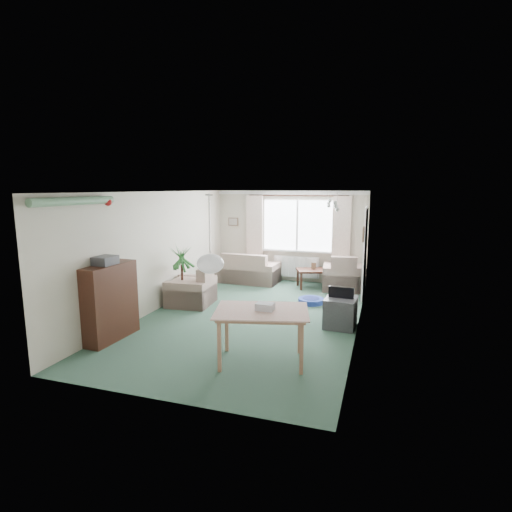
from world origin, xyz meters
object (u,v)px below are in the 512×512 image
(houseplant, at_px, (182,276))
(pet_bed, at_px, (311,301))
(sofa, at_px, (248,267))
(armchair_corner, at_px, (343,272))
(coffee_table, at_px, (318,278))
(dining_table, at_px, (262,337))
(armchair_left, at_px, (191,286))
(bookshelf, at_px, (110,302))
(tv_cube, at_px, (340,312))

(houseplant, xyz_separation_m, pet_bed, (2.59, 0.96, -0.58))
(sofa, bearing_deg, armchair_corner, -178.15)
(armchair_corner, bearing_deg, coffee_table, -5.04)
(coffee_table, bearing_deg, sofa, 178.90)
(dining_table, bearing_deg, houseplant, 137.95)
(pet_bed, bearing_deg, armchair_left, -160.63)
(sofa, bearing_deg, dining_table, 113.50)
(armchair_corner, bearing_deg, sofa, -6.57)
(bookshelf, distance_m, pet_bed, 4.17)
(bookshelf, relative_size, pet_bed, 2.27)
(bookshelf, bearing_deg, sofa, 81.89)
(sofa, height_order, coffee_table, sofa)
(bookshelf, relative_size, tv_cube, 2.14)
(armchair_corner, height_order, coffee_table, armchair_corner)
(armchair_corner, distance_m, dining_table, 4.65)
(houseplant, distance_m, pet_bed, 2.82)
(coffee_table, bearing_deg, dining_table, -90.86)
(bookshelf, distance_m, dining_table, 2.64)
(sofa, height_order, tv_cube, sofa)
(sofa, height_order, houseplant, houseplant)
(armchair_left, distance_m, coffee_table, 3.29)
(armchair_corner, xyz_separation_m, armchair_left, (-2.98, -2.31, -0.03))
(sofa, relative_size, pet_bed, 2.87)
(coffee_table, relative_size, bookshelf, 0.82)
(armchair_left, xyz_separation_m, pet_bed, (2.44, 0.86, -0.35))
(sofa, distance_m, bookshelf, 4.62)
(sofa, distance_m, tv_cube, 3.88)
(armchair_left, xyz_separation_m, houseplant, (-0.15, -0.10, 0.23))
(sofa, bearing_deg, tv_cube, 136.50)
(sofa, xyz_separation_m, bookshelf, (-0.84, -4.53, 0.23))
(houseplant, height_order, pet_bed, houseplant)
(armchair_left, xyz_separation_m, coffee_table, (2.35, 2.30, -0.18))
(armchair_corner, xyz_separation_m, houseplant, (-3.12, -2.40, 0.20))
(tv_cube, bearing_deg, armchair_left, 175.27)
(armchair_left, xyz_separation_m, dining_table, (2.28, -2.29, -0.03))
(sofa, distance_m, houseplant, 2.53)
(dining_table, bearing_deg, coffee_table, 89.14)
(tv_cube, height_order, pet_bed, tv_cube)
(houseplant, xyz_separation_m, dining_table, (2.43, -2.19, -0.26))
(sofa, xyz_separation_m, dining_table, (1.78, -4.62, -0.02))
(coffee_table, relative_size, pet_bed, 1.87)
(coffee_table, height_order, dining_table, dining_table)
(bookshelf, bearing_deg, dining_table, 0.44)
(armchair_corner, distance_m, coffee_table, 0.66)
(bookshelf, bearing_deg, armchair_left, 83.63)
(armchair_corner, distance_m, armchair_left, 3.76)
(dining_table, bearing_deg, tv_cube, 63.47)
(sofa, xyz_separation_m, pet_bed, (1.94, -1.47, -0.34))
(sofa, distance_m, dining_table, 4.96)
(houseplant, bearing_deg, tv_cube, -6.11)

